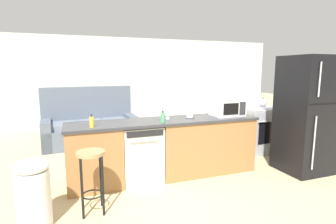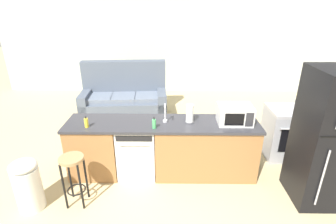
# 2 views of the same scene
# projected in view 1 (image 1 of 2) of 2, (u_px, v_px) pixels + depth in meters

# --- Properties ---
(ground_plane) EXTENTS (24.00, 24.00, 0.00)m
(ground_plane) POSITION_uv_depth(u_px,v_px,m) (157.00, 177.00, 4.09)
(ground_plane) COLOR tan
(wall_back) EXTENTS (10.00, 0.06, 2.60)m
(wall_back) POSITION_uv_depth(u_px,v_px,m) (124.00, 82.00, 7.89)
(wall_back) COLOR beige
(wall_back) RESTS_ON ground_plane
(kitchen_counter) EXTENTS (2.94, 0.66, 0.90)m
(kitchen_counter) POSITION_uv_depth(u_px,v_px,m) (171.00, 149.00, 4.10)
(kitchen_counter) COLOR #9E6B3D
(kitchen_counter) RESTS_ON ground_plane
(dishwasher) EXTENTS (0.58, 0.61, 0.84)m
(dishwasher) POSITION_uv_depth(u_px,v_px,m) (141.00, 153.00, 3.94)
(dishwasher) COLOR white
(dishwasher) RESTS_ON ground_plane
(stove_range) EXTENTS (0.76, 0.68, 0.90)m
(stove_range) POSITION_uv_depth(u_px,v_px,m) (259.00, 130.00, 5.31)
(stove_range) COLOR #A8AAB2
(stove_range) RESTS_ON ground_plane
(refrigerator) EXTENTS (0.72, 0.73, 1.87)m
(refrigerator) POSITION_uv_depth(u_px,v_px,m) (306.00, 115.00, 4.22)
(refrigerator) COLOR black
(refrigerator) RESTS_ON ground_plane
(microwave) EXTENTS (0.50, 0.37, 0.28)m
(microwave) POSITION_uv_depth(u_px,v_px,m) (227.00, 107.00, 4.34)
(microwave) COLOR white
(microwave) RESTS_ON kitchen_counter
(sink_faucet) EXTENTS (0.07, 0.18, 0.30)m
(sink_faucet) POSITION_uv_depth(u_px,v_px,m) (168.00, 111.00, 4.00)
(sink_faucet) COLOR silver
(sink_faucet) RESTS_ON kitchen_counter
(paper_towel_roll) EXTENTS (0.14, 0.14, 0.28)m
(paper_towel_roll) POSITION_uv_depth(u_px,v_px,m) (190.00, 109.00, 4.13)
(paper_towel_roll) COLOR #4C4C51
(paper_towel_roll) RESTS_ON kitchen_counter
(soap_bottle) EXTENTS (0.06, 0.06, 0.18)m
(soap_bottle) POSITION_uv_depth(u_px,v_px,m) (163.00, 118.00, 3.77)
(soap_bottle) COLOR #4CB266
(soap_bottle) RESTS_ON kitchen_counter
(dish_soap_bottle) EXTENTS (0.06, 0.06, 0.18)m
(dish_soap_bottle) POSITION_uv_depth(u_px,v_px,m) (92.00, 122.00, 3.46)
(dish_soap_bottle) COLOR yellow
(dish_soap_bottle) RESTS_ON kitchen_counter
(kettle) EXTENTS (0.21, 0.17, 0.19)m
(kettle) POSITION_uv_depth(u_px,v_px,m) (263.00, 103.00, 5.41)
(kettle) COLOR #B2B2B7
(kettle) RESTS_ON stove_range
(bar_stool) EXTENTS (0.32, 0.32, 0.74)m
(bar_stool) POSITION_uv_depth(u_px,v_px,m) (91.00, 169.00, 2.99)
(bar_stool) COLOR tan
(bar_stool) RESTS_ON ground_plane
(trash_bin) EXTENTS (0.35, 0.35, 0.74)m
(trash_bin) POSITION_uv_depth(u_px,v_px,m) (33.00, 193.00, 2.73)
(trash_bin) COLOR white
(trash_bin) RESTS_ON ground_plane
(couch) EXTENTS (2.06, 1.04, 1.27)m
(couch) POSITION_uv_depth(u_px,v_px,m) (90.00, 126.00, 5.96)
(couch) COLOR #515B6B
(couch) RESTS_ON ground_plane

